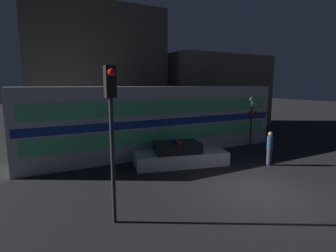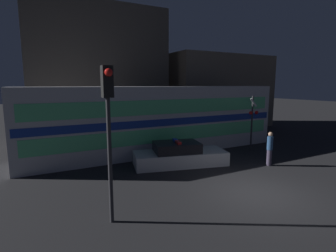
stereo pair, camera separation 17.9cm
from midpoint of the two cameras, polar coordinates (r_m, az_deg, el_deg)
name	(u,v)px [view 1 (the left image)]	position (r m, az deg, el deg)	size (l,w,h in m)	color
ground_plane	(258,193)	(11.08, 18.62, -13.71)	(120.00, 120.00, 0.00)	black
train	(158,119)	(16.48, -2.59, 1.50)	(16.19, 3.04, 4.08)	silver
police_car	(180,155)	(13.88, 2.19, -6.43)	(5.11, 2.89, 1.33)	silver
pedestrian	(270,148)	(14.64, 20.92, -4.52)	(0.30, 0.30, 1.78)	#3F384C
crossing_signal_near	(252,119)	(17.35, 17.51, 1.48)	(0.71, 0.28, 3.50)	#2D2D33
traffic_light_corner	(111,114)	(7.73, -12.89, 2.63)	(0.30, 0.46, 4.72)	#2D2D33
building_left	(97,73)	(22.12, -15.47, 10.96)	(10.46, 4.51, 10.13)	#47423D
building_center	(217,92)	(26.73, 10.43, 7.36)	(10.48, 4.67, 6.98)	#726656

